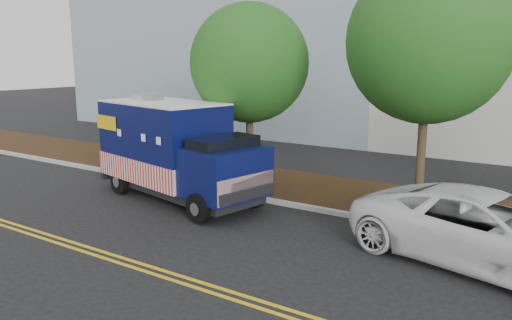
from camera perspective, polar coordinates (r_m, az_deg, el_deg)
The scene contains 10 objects.
ground at distance 16.93m, azimuth -8.75°, elevation -4.56°, with size 120.00×120.00×0.00m, color black.
curb at distance 17.93m, azimuth -5.77°, elevation -3.31°, with size 120.00×0.18×0.15m, color #9E9E99.
mulch_strip at distance 19.55m, azimuth -1.90°, elevation -2.00°, with size 120.00×4.00×0.15m, color black.
centerline_near at distance 14.12m, azimuth -21.02°, elevation -8.51°, with size 120.00×0.10×0.01m, color gold.
centerline_far at distance 13.99m, azimuth -21.86°, elevation -8.76°, with size 120.00×0.10×0.01m, color gold.
tree_b at distance 17.81m, azimuth -0.76°, elevation 10.98°, with size 4.18×4.18×6.58m.
tree_c at distance 15.27m, azimuth 19.13°, elevation 12.65°, with size 4.68×4.68×7.47m.
sign_post at distance 18.64m, azimuth -6.61°, elevation 0.79°, with size 0.06×0.06×2.40m, color #473828.
food_truck at distance 16.92m, azimuth -9.34°, elevation 0.86°, with size 6.89×3.71×3.45m.
white_car at distance 12.58m, azimuth 24.91°, elevation -7.23°, with size 2.81×6.10×1.70m, color silver.
Camera 1 is at (10.96, -12.02, 4.68)m, focal length 35.00 mm.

